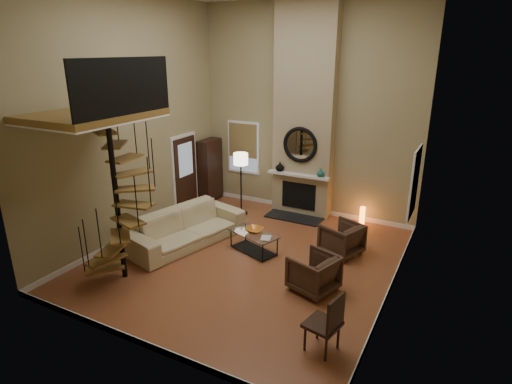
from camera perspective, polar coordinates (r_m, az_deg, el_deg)
The scene contains 32 objects.
ground at distance 9.25m, azimuth -1.17°, elevation -8.98°, with size 6.00×6.50×0.01m, color #B06238.
back_wall at distance 11.24m, azimuth 6.92°, elevation 10.73°, with size 6.00×0.02×5.50m, color tan.
front_wall at distance 5.78m, azimuth -17.15°, elevation 2.32°, with size 6.00×0.02×5.50m, color tan.
left_wall at distance 10.11m, azimuth -16.54°, elevation 9.20°, with size 0.02×6.50×5.50m, color tan.
right_wall at distance 7.38m, azimuth 19.63°, elevation 5.53°, with size 0.02×6.50×5.50m, color tan.
baseboard_back at distance 11.90m, azimuth 6.40°, elevation -2.19°, with size 6.00×0.02×0.12m, color white.
baseboard_front at distance 7.01m, azimuth -14.87°, elevation -19.23°, with size 6.00×0.02×0.12m, color white.
baseboard_left at distance 10.85m, azimuth -15.19°, elevation -4.93°, with size 0.02×6.50×0.12m, color white.
baseboard_right at distance 8.37m, azimuth 17.51°, elevation -12.65°, with size 0.02×6.50×0.12m, color white.
chimney_breast at distance 11.06m, azimuth 6.55°, elevation 10.62°, with size 1.60×0.38×5.50m, color tan.
hearth at distance 11.34m, azimuth 5.13°, elevation -3.46°, with size 1.50×0.60×0.04m, color black.
firebox at distance 11.40m, azimuth 5.78°, elevation -0.51°, with size 0.95×0.02×0.72m, color black.
mantel at distance 11.15m, azimuth 5.72°, elevation 2.28°, with size 1.70×0.18×0.06m, color white.
mirror_frame at distance 11.00m, azimuth 5.98°, elevation 6.36°, with size 0.94×0.94×0.10m, color black.
mirror_disc at distance 11.01m, azimuth 6.00°, elevation 6.37°, with size 0.80×0.80×0.01m, color white.
vase_left at distance 11.35m, azimuth 3.25°, elevation 3.46°, with size 0.24×0.24×0.25m, color black.
vase_right at distance 10.95m, azimuth 8.73°, elevation 2.58°, with size 0.20×0.20×0.21m, color #165049.
window_back at distance 12.22m, azimuth -1.72°, elevation 6.13°, with size 1.02×0.06×1.52m.
window_right at distance 9.58m, azimuth 20.64°, elevation 1.34°, with size 0.06×1.02×1.52m.
entry_door at distance 11.78m, azimuth -9.59°, elevation 2.50°, with size 0.10×1.05×2.16m.
loft at distance 8.12m, azimuth -20.76°, elevation 10.04°, with size 1.70×2.20×1.09m.
spiral_stair at distance 8.26m, azimuth -18.33°, elevation 0.03°, with size 1.47×1.47×4.06m.
hutch at distance 12.46m, azimuth -6.24°, elevation 3.09°, with size 0.37×0.79×1.76m, color black.
sofa at distance 9.91m, azimuth -9.37°, elevation -4.70°, with size 2.81×1.10×0.82m, color #CBBC8D.
armchair_near at distance 9.45m, azimuth 11.85°, elevation -6.35°, with size 0.77×0.79×0.72m, color #442C1F.
armchair_far at distance 8.01m, azimuth 8.21°, elevation -10.98°, with size 0.77×0.79×0.72m, color #442C1F.
coffee_table at distance 9.41m, azimuth -0.32°, elevation -6.48°, with size 1.27×0.92×0.44m.
bowl at distance 9.36m, azimuth -0.18°, elevation -5.18°, with size 0.40×0.40×0.10m, color orange.
book at distance 9.07m, azimuth 1.19°, elevation -6.26°, with size 0.21×0.28×0.03m, color gray.
floor_lamp at distance 11.18m, azimuth -2.07°, elevation 3.82°, with size 0.39×0.39×1.70m.
accent_lamp at distance 11.12m, azimuth 14.17°, elevation -3.17°, with size 0.14×0.14×0.49m, color orange.
side_chair at distance 6.53m, azimuth 9.70°, elevation -16.92°, with size 0.56×0.56×1.00m.
Camera 1 is at (3.98, -7.14, 4.31)m, focal length 29.56 mm.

